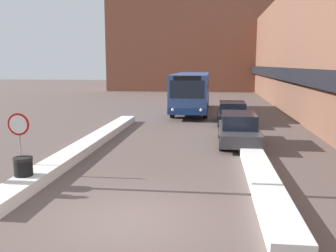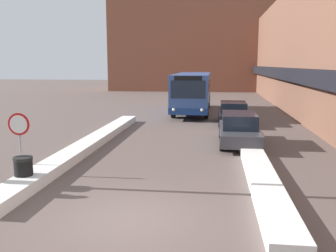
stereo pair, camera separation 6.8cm
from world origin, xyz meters
name	(u,v)px [view 1 (the left image)]	position (x,y,z in m)	size (l,w,h in m)	color
ground_plane	(129,219)	(0.00, 0.00, 0.00)	(160.00, 160.00, 0.00)	brown
building_row_right	(312,51)	(9.97, 24.00, 4.80)	(5.50, 60.00, 9.64)	brown
building_backdrop_far	(201,46)	(0.00, 46.90, 6.37)	(26.00, 8.00, 12.74)	brown
snow_bank_left	(89,144)	(-3.60, 7.54, 0.18)	(0.90, 16.11, 0.37)	silver
snow_bank_right	(255,160)	(3.60, 5.59, 0.17)	(0.90, 14.26, 0.33)	silver
city_bus	(192,91)	(0.29, 20.85, 1.68)	(2.61, 10.41, 3.05)	#335193
parked_car_front	(238,129)	(3.20, 9.21, 0.75)	(1.82, 4.69, 1.49)	#38383D
parked_car_middle	(232,113)	(3.20, 15.44, 0.71)	(1.84, 4.31, 1.39)	black
stop_sign	(19,131)	(-4.52, 3.23, 1.55)	(0.76, 0.08, 2.15)	gray
trash_bin	(24,172)	(-3.78, 2.01, 0.48)	(0.59, 0.59, 0.95)	black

